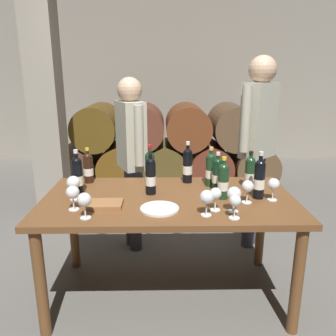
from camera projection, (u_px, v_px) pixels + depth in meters
ground_plane at (168, 294)px, 2.51m from camera, size 14.00×14.00×0.00m
cellar_back_wall at (164, 82)px, 6.17m from camera, size 10.00×0.24×2.80m
barrel_stack at (165, 147)px, 4.86m from camera, size 3.12×0.90×1.15m
stone_pillar at (46, 99)px, 3.67m from camera, size 0.32×0.32×2.60m
dining_table at (169, 210)px, 2.32m from camera, size 1.70×0.90×0.76m
wine_bottle_0 at (188, 165)px, 2.58m from camera, size 0.07×0.07×0.32m
wine_bottle_1 at (259, 178)px, 2.25m from camera, size 0.07×0.07×0.32m
wine_bottle_2 at (77, 175)px, 2.33m from camera, size 0.07×0.07×0.32m
wine_bottle_3 at (150, 168)px, 2.52m from camera, size 0.07×0.07×0.31m
wine_bottle_4 at (211, 169)px, 2.50m from camera, size 0.07×0.07×0.29m
wine_bottle_5 at (151, 176)px, 2.33m from camera, size 0.07×0.07×0.31m
wine_bottle_6 at (250, 172)px, 2.45m from camera, size 0.07×0.07×0.28m
wine_bottle_7 at (217, 174)px, 2.41m from camera, size 0.07×0.07×0.28m
wine_bottle_8 at (88, 167)px, 2.58m from camera, size 0.07×0.07×0.27m
wine_bottle_9 at (223, 181)px, 2.25m from camera, size 0.07×0.07×0.29m
wine_glass_0 at (235, 202)px, 1.94m from camera, size 0.07×0.07×0.14m
wine_glass_1 at (73, 193)px, 2.06m from camera, size 0.08×0.08×0.16m
wine_glass_2 at (73, 183)px, 2.23m from camera, size 0.09×0.09×0.16m
wine_glass_3 at (248, 187)px, 2.18m from camera, size 0.08×0.08×0.15m
wine_glass_4 at (216, 194)px, 2.06m from camera, size 0.07×0.07×0.15m
wine_glass_5 at (84, 200)px, 1.94m from camera, size 0.08×0.08×0.16m
wine_glass_6 at (274, 185)px, 2.22m from camera, size 0.08×0.08×0.15m
wine_glass_7 at (234, 194)px, 2.03m from camera, size 0.09×0.09×0.16m
wine_glass_8 at (207, 198)px, 1.98m from camera, size 0.08×0.08×0.16m
tasting_notebook at (105, 204)px, 2.14m from camera, size 0.22×0.16×0.03m
serving_plate at (160, 209)px, 2.09m from camera, size 0.24×0.24×0.01m
sommelier_presenting at (258, 136)px, 2.96m from camera, size 0.38×0.36×1.72m
taster_seated_left at (131, 151)px, 2.94m from camera, size 0.29×0.46×1.54m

